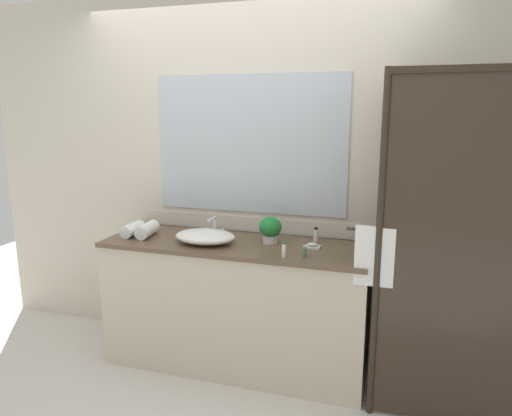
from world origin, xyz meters
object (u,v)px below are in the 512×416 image
object	(u,v)px
amenity_bottle_shampoo	(305,251)
rolled_towel_middle	(147,230)
sink_basin	(205,236)
amenity_bottle_body_wash	(284,250)
potted_plant	(270,229)
amenity_bottle_conditioner	(316,235)
faucet	(214,230)
soap_dish	(312,246)
rolled_towel_near_edge	(132,229)

from	to	relation	value
amenity_bottle_shampoo	rolled_towel_middle	distance (m)	1.17
sink_basin	amenity_bottle_shampoo	world-z (taller)	sink_basin
amenity_bottle_body_wash	rolled_towel_middle	xyz separation A→B (m)	(-1.04, 0.18, 0.00)
potted_plant	amenity_bottle_body_wash	distance (m)	0.33
amenity_bottle_conditioner	rolled_towel_middle	distance (m)	1.19
amenity_bottle_conditioner	rolled_towel_middle	xyz separation A→B (m)	(-1.17, -0.22, 0.00)
rolled_towel_middle	potted_plant	bearing A→B (deg)	6.56
faucet	soap_dish	size ratio (longest dim) A/B	1.70
amenity_bottle_conditioner	amenity_bottle_shampoo	bearing A→B (deg)	-90.80
soap_dish	amenity_bottle_shampoo	xyz separation A→B (m)	(-0.01, -0.20, 0.02)
amenity_bottle_body_wash	amenity_bottle_conditioner	bearing A→B (deg)	72.91
sink_basin	faucet	world-z (taller)	faucet
faucet	soap_dish	world-z (taller)	faucet
rolled_towel_near_edge	rolled_towel_middle	distance (m)	0.11
amenity_bottle_shampoo	soap_dish	bearing A→B (deg)	86.62
sink_basin	amenity_bottle_conditioner	world-z (taller)	amenity_bottle_conditioner
faucet	amenity_bottle_shampoo	xyz separation A→B (m)	(0.70, -0.26, -0.01)
sink_basin	potted_plant	distance (m)	0.44
faucet	sink_basin	bearing A→B (deg)	-90.00
potted_plant	rolled_towel_middle	size ratio (longest dim) A/B	0.78
amenity_bottle_conditioner	amenity_bottle_shampoo	size ratio (longest dim) A/B	1.39
faucet	rolled_towel_middle	world-z (taller)	faucet
sink_basin	soap_dish	bearing A→B (deg)	7.94
potted_plant	amenity_bottle_conditioner	world-z (taller)	potted_plant
amenity_bottle_body_wash	rolled_towel_middle	world-z (taller)	amenity_bottle_body_wash
potted_plant	rolled_towel_middle	distance (m)	0.89
sink_basin	potted_plant	bearing A→B (deg)	17.52
sink_basin	soap_dish	size ratio (longest dim) A/B	4.17
sink_basin	amenity_bottle_shampoo	bearing A→B (deg)	-7.88
soap_dish	potted_plant	bearing A→B (deg)	173.68
sink_basin	amenity_bottle_conditioner	size ratio (longest dim) A/B	4.17
faucet	amenity_bottle_shampoo	size ratio (longest dim) A/B	2.37
faucet	potted_plant	distance (m)	0.42
sink_basin	amenity_bottle_conditioner	bearing A→B (deg)	19.81
faucet	rolled_towel_middle	bearing A→B (deg)	-164.03
soap_dish	rolled_towel_middle	world-z (taller)	rolled_towel_middle
rolled_towel_near_edge	rolled_towel_middle	xyz separation A→B (m)	(0.11, 0.02, 0.00)
amenity_bottle_conditioner	rolled_towel_near_edge	size ratio (longest dim) A/B	0.49
amenity_bottle_conditioner	potted_plant	bearing A→B (deg)	-156.98
potted_plant	rolled_towel_middle	xyz separation A→B (m)	(-0.88, -0.10, -0.05)
soap_dish	amenity_bottle_conditioner	xyz separation A→B (m)	(-0.01, 0.16, 0.03)
potted_plant	soap_dish	world-z (taller)	potted_plant
faucet	rolled_towel_middle	distance (m)	0.48
potted_plant	soap_dish	bearing A→B (deg)	-6.32
faucet	potted_plant	xyz separation A→B (m)	(0.42, -0.03, 0.05)
soap_dish	amenity_bottle_conditioner	size ratio (longest dim) A/B	1.00
amenity_bottle_conditioner	rolled_towel_middle	size ratio (longest dim) A/B	0.44
amenity_bottle_body_wash	rolled_towel_near_edge	size ratio (longest dim) A/B	0.47
rolled_towel_near_edge	rolled_towel_middle	world-z (taller)	rolled_towel_middle
amenity_bottle_body_wash	rolled_towel_near_edge	xyz separation A→B (m)	(-1.15, 0.16, 0.00)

